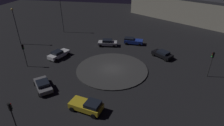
% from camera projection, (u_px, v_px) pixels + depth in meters
% --- Properties ---
extents(ground_plane, '(118.77, 118.77, 0.00)m').
position_uv_depth(ground_plane, '(112.00, 69.00, 32.54)').
color(ground_plane, black).
extents(roundabout_island, '(12.52, 12.52, 0.18)m').
position_uv_depth(roundabout_island, '(112.00, 69.00, 32.49)').
color(roundabout_island, '#383838').
rests_on(roundabout_island, ground_plane).
extents(car_black, '(4.05, 4.34, 1.36)m').
position_uv_depth(car_black, '(162.00, 54.00, 36.40)').
color(car_black, black).
rests_on(car_black, ground_plane).
extents(car_white, '(4.79, 3.28, 1.50)m').
position_uv_depth(car_white, '(59.00, 54.00, 36.28)').
color(car_white, white).
rests_on(car_white, ground_plane).
extents(car_grey, '(4.44, 4.29, 1.35)m').
position_uv_depth(car_grey, '(43.00, 85.00, 27.23)').
color(car_grey, slate).
rests_on(car_grey, ground_plane).
extents(car_yellow, '(2.84, 4.52, 1.54)m').
position_uv_depth(car_yellow, '(87.00, 105.00, 23.18)').
color(car_yellow, gold).
rests_on(car_yellow, ground_plane).
extents(car_silver, '(2.50, 4.40, 1.51)m').
position_uv_depth(car_silver, '(108.00, 43.00, 41.44)').
color(car_silver, silver).
rests_on(car_silver, ground_plane).
extents(car_blue, '(2.13, 4.21, 1.46)m').
position_uv_depth(car_blue, '(133.00, 41.00, 42.39)').
color(car_blue, '#1E38A5').
rests_on(car_blue, ground_plane).
extents(traffic_light_southeast, '(0.39, 0.36, 4.42)m').
position_uv_depth(traffic_light_southeast, '(12.00, 113.00, 18.74)').
color(traffic_light_southeast, '#2D2D2D').
rests_on(traffic_light_southeast, ground_plane).
extents(traffic_light_north, '(0.31, 0.36, 4.41)m').
position_uv_depth(traffic_light_north, '(212.00, 60.00, 29.07)').
color(traffic_light_north, '#2D2D2D').
rests_on(traffic_light_north, ground_plane).
extents(traffic_light_south, '(0.32, 0.37, 4.32)m').
position_uv_depth(traffic_light_south, '(24.00, 51.00, 32.04)').
color(traffic_light_south, '#2D2D2D').
rests_on(traffic_light_south, ground_plane).
extents(streetlamp_south, '(0.48, 0.48, 8.18)m').
position_uv_depth(streetlamp_south, '(15.00, 22.00, 40.25)').
color(streetlamp_south, '#4C4C51').
rests_on(streetlamp_south, ground_plane).
extents(streetlamp_southwest, '(0.52, 0.52, 8.93)m').
position_uv_depth(streetlamp_southwest, '(61.00, 11.00, 47.32)').
color(streetlamp_southwest, '#4C4C51').
rests_on(streetlamp_southwest, ground_plane).
extents(store_building, '(30.84, 36.57, 7.47)m').
position_uv_depth(store_building, '(185.00, 7.00, 61.37)').
color(store_building, '#ADA893').
rests_on(store_building, ground_plane).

